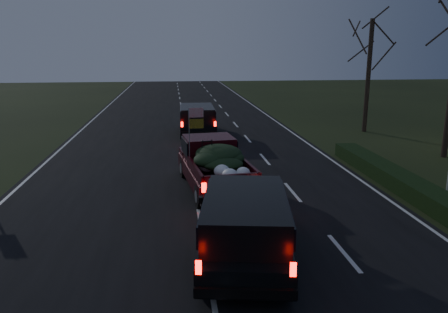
{
  "coord_description": "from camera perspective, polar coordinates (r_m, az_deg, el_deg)",
  "views": [
    {
      "loc": [
        -0.73,
        -12.54,
        5.21
      ],
      "look_at": [
        1.1,
        3.13,
        1.3
      ],
      "focal_mm": 35.0,
      "sensor_mm": 36.0,
      "label": 1
    }
  ],
  "objects": [
    {
      "name": "pickup_truck",
      "position": [
        16.49,
        -1.32,
        -0.73
      ],
      "size": [
        2.63,
        5.5,
        2.78
      ],
      "rotation": [
        0.0,
        0.0,
        0.12
      ],
      "color": "#36070F",
      "rests_on": "ground"
    },
    {
      "name": "ground",
      "position": [
        13.6,
        -3.11,
        -8.63
      ],
      "size": [
        120.0,
        120.0,
        0.0
      ],
      "primitive_type": "plane",
      "color": "black",
      "rests_on": "ground"
    },
    {
      "name": "bare_tree_far",
      "position": [
        29.23,
        18.58,
        13.25
      ],
      "size": [
        3.6,
        3.6,
        7.0
      ],
      "color": "black",
      "rests_on": "ground"
    },
    {
      "name": "rear_suv",
      "position": [
        10.89,
        2.8,
        -8.41
      ],
      "size": [
        2.82,
        5.2,
        1.42
      ],
      "rotation": [
        0.0,
        0.0,
        -0.16
      ],
      "color": "black",
      "rests_on": "ground"
    },
    {
      "name": "lead_suv",
      "position": [
        27.16,
        -3.52,
        5.16
      ],
      "size": [
        2.2,
        5.06,
        1.44
      ],
      "rotation": [
        0.0,
        0.0,
        -0.02
      ],
      "color": "black",
      "rests_on": "ground"
    },
    {
      "name": "road_asphalt",
      "position": [
        13.6,
        -3.11,
        -8.59
      ],
      "size": [
        14.0,
        120.0,
        0.02
      ],
      "primitive_type": "cube",
      "color": "black",
      "rests_on": "ground"
    },
    {
      "name": "hedge_row",
      "position": [
        18.4,
        21.27,
        -2.54
      ],
      "size": [
        1.0,
        10.0,
        0.6
      ],
      "primitive_type": "cube",
      "color": "black",
      "rests_on": "ground"
    }
  ]
}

